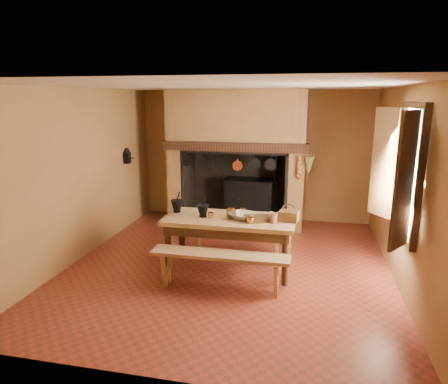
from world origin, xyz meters
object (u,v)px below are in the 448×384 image
(iron_range, at_px, (250,199))
(mixing_bowl, at_px, (242,216))
(bench_front, at_px, (220,262))
(work_table, at_px, (229,226))
(coffee_grinder, at_px, (231,213))
(wicker_basket, at_px, (289,216))

(iron_range, xyz_separation_m, mixing_bowl, (0.28, -2.62, 0.42))
(iron_range, bearing_deg, bench_front, -88.62)
(work_table, xyz_separation_m, mixing_bowl, (0.20, -0.01, 0.18))
(coffee_grinder, bearing_deg, bench_front, -111.63)
(iron_range, distance_m, wicker_basket, 2.81)
(coffee_grinder, relative_size, wicker_basket, 0.66)
(bench_front, height_order, coffee_grinder, coffee_grinder)
(wicker_basket, bearing_deg, coffee_grinder, -167.32)
(coffee_grinder, distance_m, wicker_basket, 0.86)
(wicker_basket, bearing_deg, bench_front, -132.17)
(bench_front, distance_m, wicker_basket, 1.24)
(coffee_grinder, xyz_separation_m, wicker_basket, (0.86, 0.03, 0.01))
(bench_front, bearing_deg, iron_range, 91.38)
(iron_range, height_order, bench_front, iron_range)
(iron_range, xyz_separation_m, work_table, (0.08, -2.62, 0.24))
(iron_range, distance_m, work_table, 2.63)
(wicker_basket, bearing_deg, work_table, -168.78)
(coffee_grinder, bearing_deg, iron_range, 73.34)
(mixing_bowl, bearing_deg, bench_front, -106.82)
(iron_range, bearing_deg, wicker_basket, -69.61)
(work_table, bearing_deg, mixing_bowl, -2.12)
(work_table, distance_m, mixing_bowl, 0.27)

